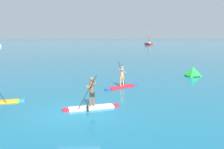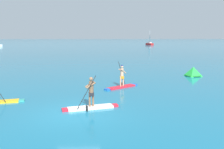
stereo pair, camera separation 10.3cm
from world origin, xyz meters
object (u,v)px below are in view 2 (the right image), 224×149
at_px(paddleboarder_far_right, 122,83).
at_px(race_marker_buoy, 193,72).
at_px(sailboat_right_horizon, 150,43).
at_px(paddleboarder_mid_center, 90,102).

bearing_deg(paddleboarder_far_right, race_marker_buoy, -3.10).
relative_size(paddleboarder_far_right, sailboat_right_horizon, 0.49).
xyz_separation_m(paddleboarder_far_right, sailboat_right_horizon, (17.97, 80.37, 0.35)).
height_order(race_marker_buoy, sailboat_right_horizon, sailboat_right_horizon).
bearing_deg(race_marker_buoy, sailboat_right_horizon, 82.15).
bearing_deg(paddleboarder_far_right, sailboat_right_horizon, 40.21).
distance_m(paddleboarder_mid_center, paddleboarder_far_right, 6.01).
xyz_separation_m(race_marker_buoy, sailboat_right_horizon, (10.37, 75.23, 0.35)).
height_order(paddleboarder_mid_center, paddleboarder_far_right, paddleboarder_far_right).
distance_m(paddleboarder_far_right, sailboat_right_horizon, 82.35).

